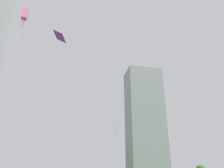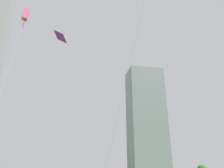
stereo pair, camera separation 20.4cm
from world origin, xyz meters
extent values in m
cylinder|color=silver|center=(-4.57, 30.53, 16.95)|extent=(3.29, 3.49, 33.90)
pyramid|color=purple|center=(-6.19, 32.27, 33.93)|extent=(3.32, 2.86, 1.75)
cylinder|color=silver|center=(-13.86, 15.32, 14.52)|extent=(1.01, 9.24, 29.04)
cube|color=#E5598C|center=(-13.37, 19.93, 29.04)|extent=(0.97, 1.09, 2.31)
cylinder|color=purple|center=(-13.37, 19.93, 27.37)|extent=(0.33, 0.18, 2.75)
cube|color=gray|center=(52.01, 102.71, 32.58)|extent=(22.56, 18.06, 65.16)
camera|label=1|loc=(-9.08, -15.91, 1.94)|focal=36.28mm
camera|label=2|loc=(-8.89, -15.97, 1.94)|focal=36.28mm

